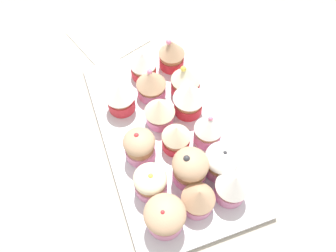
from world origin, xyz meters
TOP-DOWN VIEW (x-y plane):
  - ground_plane at (0.00, 0.00)cm, footprint 180.00×180.00cm
  - baking_tray at (0.00, 0.00)cm, footprint 43.69×24.67cm
  - cupcake_0 at (-15.30, -6.10)cm, footprint 5.86×5.86cm
  - cupcake_1 at (-10.23, -6.41)cm, footprint 6.18×6.18cm
  - cupcake_2 at (-3.57, -6.74)cm, footprint 5.42×5.42cm
  - cupcake_3 at (3.89, -5.69)cm, footprint 6.22×6.22cm
  - cupcake_4 at (8.79, -6.96)cm, footprint 6.06×6.06cm
  - cupcake_5 at (16.24, -6.58)cm, footprint 5.65×5.65cm
  - cupcake_6 at (-15.18, 0.41)cm, footprint 5.81×5.81cm
  - cupcake_7 at (-9.67, -0.65)cm, footprint 6.43×6.43cm
  - cupcake_8 at (-2.94, -0.54)cm, footprint 5.35×5.35cm
  - cupcake_9 at (3.35, 0.53)cm, footprint 5.97×5.97cm
  - cupcake_10 at (10.27, 0.07)cm, footprint 6.09×6.09cm
  - cupcake_11 at (15.77, 0.29)cm, footprint 5.47×5.47cm
  - cupcake_12 at (-16.26, 6.28)cm, footprint 6.88×6.88cm
  - cupcake_13 at (-9.63, 6.60)cm, footprint 5.83×5.83cm
  - cupcake_14 at (-2.57, 6.37)cm, footprint 5.81×5.81cm
  - cupcake_15 at (9.07, 6.80)cm, footprint 6.07×6.07cm
  - napkin at (30.61, 4.54)cm, footprint 18.83×18.43cm

SIDE VIEW (x-z plane):
  - ground_plane at x=0.00cm, z-range -3.00..0.00cm
  - napkin at x=30.61cm, z-range 0.00..0.60cm
  - baking_tray at x=0.00cm, z-range 0.00..1.20cm
  - cupcake_13 at x=-9.63cm, z-range 1.07..7.72cm
  - cupcake_6 at x=-15.18cm, z-range 1.27..7.86cm
  - cupcake_11 at x=15.77cm, z-range 1.23..8.00cm
  - cupcake_10 at x=10.27cm, z-range 1.10..8.15cm
  - cupcake_1 at x=-10.23cm, z-range 1.18..8.11cm
  - cupcake_8 at x=-2.94cm, z-range 1.23..8.10cm
  - cupcake_14 at x=-2.57cm, z-range 1.14..8.29cm
  - cupcake_4 at x=8.79cm, z-range 1.05..8.62cm
  - cupcake_2 at x=-3.57cm, z-range 1.12..8.59cm
  - cupcake_12 at x=-16.26cm, z-range 1.28..8.46cm
  - cupcake_7 at x=-9.67cm, z-range 1.08..8.81cm
  - cupcake_5 at x=16.24cm, z-range 1.14..8.81cm
  - cupcake_9 at x=3.35cm, z-range 1.38..8.57cm
  - cupcake_15 at x=9.07cm, z-range 1.40..8.80cm
  - cupcake_0 at x=-15.30cm, z-range 1.39..9.41cm
  - cupcake_3 at x=3.89cm, z-range 1.39..9.50cm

